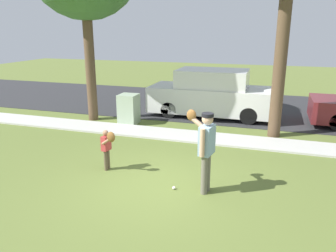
# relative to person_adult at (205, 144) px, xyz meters

# --- Properties ---
(ground_plane) EXTENTS (48.00, 48.00, 0.00)m
(ground_plane) POSITION_rel_person_adult_xyz_m (-1.03, 3.51, -1.11)
(ground_plane) COLOR olive
(sidewalk_strip) EXTENTS (36.00, 1.20, 0.06)m
(sidewalk_strip) POSITION_rel_person_adult_xyz_m (-1.03, 3.61, -1.08)
(sidewalk_strip) COLOR beige
(sidewalk_strip) RESTS_ON ground
(road_surface) EXTENTS (36.00, 6.80, 0.02)m
(road_surface) POSITION_rel_person_adult_xyz_m (-1.03, 8.61, -1.10)
(road_surface) COLOR #2D2D30
(road_surface) RESTS_ON ground
(person_adult) EXTENTS (0.70, 0.74, 1.79)m
(person_adult) POSITION_rel_person_adult_xyz_m (0.00, 0.00, 0.00)
(person_adult) COLOR #6B6656
(person_adult) RESTS_ON ground
(person_child) EXTENTS (0.46, 0.47, 1.09)m
(person_child) POSITION_rel_person_adult_xyz_m (-2.52, 0.36, -0.41)
(person_child) COLOR brown
(person_child) RESTS_ON ground
(baseball) EXTENTS (0.07, 0.07, 0.07)m
(baseball) POSITION_rel_person_adult_xyz_m (-0.65, -0.12, -1.08)
(baseball) COLOR white
(baseball) RESTS_ON ground
(utility_cabinet) EXTENTS (0.67, 0.68, 1.11)m
(utility_cabinet) POSITION_rel_person_adult_xyz_m (-3.82, 4.54, -0.56)
(utility_cabinet) COLOR #9EB293
(utility_cabinet) RESTS_ON ground
(parked_van_white) EXTENTS (5.00, 1.95, 1.88)m
(parked_van_white) POSITION_rel_person_adult_xyz_m (-1.06, 6.57, -0.21)
(parked_van_white) COLOR silver
(parked_van_white) RESTS_ON road_surface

